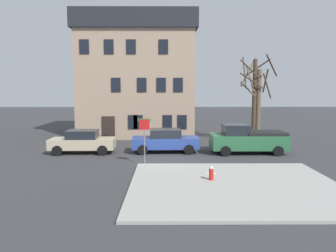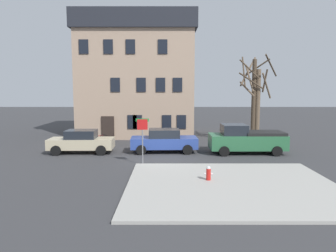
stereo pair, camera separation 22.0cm
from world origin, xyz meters
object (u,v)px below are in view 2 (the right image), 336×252
(car_beige_sedan, at_px, (83,141))
(street_sign_pole, at_px, (144,133))
(tree_bare_near, at_px, (255,95))
(bicycle_leaning, at_px, (98,139))
(tree_bare_mid, at_px, (258,101))
(pickup_truck_green, at_px, (247,139))
(fire_hydrant, at_px, (210,173))
(building_main, at_px, (139,76))
(car_blue_sedan, at_px, (165,141))

(car_beige_sedan, relative_size, street_sign_pole, 1.62)
(tree_bare_near, distance_m, bicycle_leaning, 13.45)
(tree_bare_mid, relative_size, pickup_truck_green, 1.39)
(pickup_truck_green, bearing_deg, bicycle_leaning, 159.80)
(fire_hydrant, xyz_separation_m, street_sign_pole, (-3.40, 3.41, 1.46))
(building_main, xyz_separation_m, tree_bare_near, (10.06, -4.94, -1.79))
(fire_hydrant, bearing_deg, street_sign_pole, 134.96)
(building_main, xyz_separation_m, bicycle_leaning, (-2.90, -5.48, -5.33))
(building_main, height_order, street_sign_pole, building_main)
(tree_bare_mid, height_order, pickup_truck_green, tree_bare_mid)
(car_beige_sedan, distance_m, car_blue_sedan, 5.76)
(tree_bare_near, xyz_separation_m, car_blue_sedan, (-7.39, -4.32, -3.09))
(tree_bare_near, bearing_deg, building_main, 153.84)
(street_sign_pole, xyz_separation_m, bicycle_leaning, (-4.37, 7.73, -1.56))
(building_main, bearing_deg, street_sign_pole, -83.63)
(pickup_truck_green, relative_size, bicycle_leaning, 3.07)
(tree_bare_near, distance_m, car_beige_sedan, 14.26)
(fire_hydrant, bearing_deg, car_blue_sedan, 106.67)
(building_main, height_order, car_blue_sedan, building_main)
(fire_hydrant, distance_m, street_sign_pole, 5.03)
(tree_bare_mid, height_order, fire_hydrant, tree_bare_mid)
(car_blue_sedan, bearing_deg, tree_bare_mid, 29.58)
(building_main, relative_size, car_beige_sedan, 2.52)
(tree_bare_mid, xyz_separation_m, pickup_truck_green, (-1.98, -4.72, -2.49))
(building_main, height_order, tree_bare_mid, building_main)
(car_blue_sedan, bearing_deg, bicycle_leaning, 145.85)
(pickup_truck_green, bearing_deg, fire_hydrant, -116.57)
(car_blue_sedan, relative_size, bicycle_leaning, 2.79)
(tree_bare_mid, relative_size, fire_hydrant, 10.59)
(tree_bare_mid, bearing_deg, fire_hydrant, -115.04)
(pickup_truck_green, bearing_deg, tree_bare_mid, 67.28)
(building_main, distance_m, bicycle_leaning, 8.17)
(tree_bare_mid, bearing_deg, car_blue_sedan, -150.42)
(building_main, bearing_deg, car_beige_sedan, -107.81)
(car_blue_sedan, height_order, bicycle_leaning, car_blue_sedan)
(tree_bare_near, xyz_separation_m, tree_bare_mid, (0.29, 0.04, -0.45))
(car_beige_sedan, xyz_separation_m, car_blue_sedan, (5.75, 0.30, 0.02))
(car_blue_sedan, bearing_deg, car_beige_sedan, -177.02)
(bicycle_leaning, bearing_deg, fire_hydrant, -55.06)
(tree_bare_near, relative_size, tree_bare_mid, 1.00)
(tree_bare_mid, height_order, bicycle_leaning, tree_bare_mid)
(car_beige_sedan, distance_m, pickup_truck_green, 11.44)
(car_blue_sedan, relative_size, pickup_truck_green, 0.91)
(building_main, bearing_deg, fire_hydrant, -73.63)
(building_main, relative_size, bicycle_leaning, 6.68)
(bicycle_leaning, bearing_deg, tree_bare_mid, 2.47)
(car_blue_sedan, bearing_deg, tree_bare_near, 30.30)
(tree_bare_near, xyz_separation_m, fire_hydrant, (-5.18, -11.67, -3.44))
(building_main, distance_m, tree_bare_near, 11.35)
(pickup_truck_green, height_order, fire_hydrant, pickup_truck_green)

